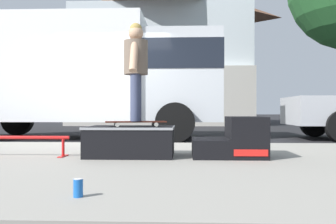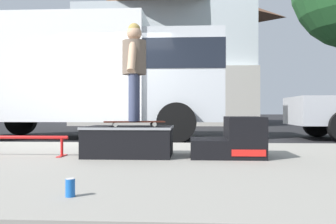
# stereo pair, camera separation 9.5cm
# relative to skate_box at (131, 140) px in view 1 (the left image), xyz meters

# --- Properties ---
(ground_plane) EXTENTS (140.00, 140.00, 0.00)m
(ground_plane) POSITION_rel_skate_box_xyz_m (-0.91, 2.60, -0.33)
(ground_plane) COLOR black
(sidewalk_slab) EXTENTS (50.00, 5.00, 0.12)m
(sidewalk_slab) POSITION_rel_skate_box_xyz_m (-0.91, -0.40, -0.27)
(sidewalk_slab) COLOR gray
(sidewalk_slab) RESTS_ON ground
(skate_box) EXTENTS (1.12, 0.82, 0.39)m
(skate_box) POSITION_rel_skate_box_xyz_m (0.00, 0.00, 0.00)
(skate_box) COLOR black
(skate_box) RESTS_ON sidewalk_slab
(kicker_ramp) EXTENTS (0.91, 0.79, 0.51)m
(kicker_ramp) POSITION_rel_skate_box_xyz_m (1.34, -0.00, 0.01)
(kicker_ramp) COLOR black
(kicker_ramp) RESTS_ON sidewalk_slab
(grind_rail) EXTENTS (1.65, 0.28, 0.27)m
(grind_rail) POSITION_rel_skate_box_xyz_m (-1.61, -0.09, -0.00)
(grind_rail) COLOR red
(grind_rail) RESTS_ON sidewalk_slab
(skateboard) EXTENTS (0.81, 0.40, 0.07)m
(skateboard) POSITION_rel_skate_box_xyz_m (0.07, -0.03, 0.24)
(skateboard) COLOR #4C1E14
(skateboard) RESTS_ON skate_box
(skater_kid) EXTENTS (0.31, 0.65, 1.27)m
(skater_kid) POSITION_rel_skate_box_xyz_m (0.07, -0.03, 1.00)
(skater_kid) COLOR #3F4766
(skater_kid) RESTS_ON skateboard
(soda_can) EXTENTS (0.07, 0.07, 0.13)m
(soda_can) POSITION_rel_skate_box_xyz_m (-0.02, -2.34, -0.14)
(soda_can) COLOR #1959B2
(soda_can) RESTS_ON sidewalk_slab
(box_truck) EXTENTS (6.91, 2.63, 3.05)m
(box_truck) POSITION_rel_skate_box_xyz_m (-1.84, 4.80, 1.37)
(box_truck) COLOR white
(box_truck) RESTS_ON ground
(house_behind) EXTENTS (9.54, 8.23, 8.40)m
(house_behind) POSITION_rel_skate_box_xyz_m (-0.52, 16.71, 3.91)
(house_behind) COLOR silver
(house_behind) RESTS_ON ground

